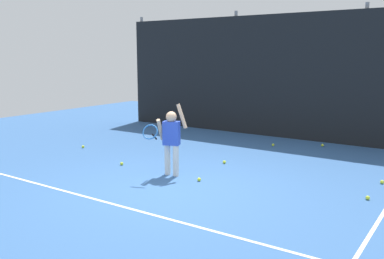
{
  "coord_description": "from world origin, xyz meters",
  "views": [
    {
      "loc": [
        4.07,
        -5.5,
        2.21
      ],
      "look_at": [
        -0.26,
        0.9,
        0.85
      ],
      "focal_mm": 39.38,
      "sensor_mm": 36.0,
      "label": 1
    }
  ],
  "objects": [
    {
      "name": "tennis_ball_4",
      "position": [
        0.03,
        4.06,
        0.03
      ],
      "size": [
        0.07,
        0.07,
        0.07
      ],
      "primitive_type": "sphere",
      "color": "#CCE033",
      "rests_on": "ground"
    },
    {
      "name": "fence_post_0",
      "position": [
        -5.24,
        5.32,
        1.73
      ],
      "size": [
        0.09,
        0.09,
        3.45
      ],
      "primitive_type": "cylinder",
      "color": "slate",
      "rests_on": "ground"
    },
    {
      "name": "tennis_ball_6",
      "position": [
        -0.12,
        1.89,
        0.03
      ],
      "size": [
        0.07,
        0.07,
        0.07
      ],
      "primitive_type": "sphere",
      "color": "#CCE033",
      "rests_on": "ground"
    },
    {
      "name": "back_fence_windscreen",
      "position": [
        0.0,
        5.26,
        1.65
      ],
      "size": [
        10.78,
        0.08,
        3.3
      ],
      "primitive_type": "cube",
      "color": "black",
      "rests_on": "ground"
    },
    {
      "name": "ground_plane",
      "position": [
        0.0,
        0.0,
        0.0
      ],
      "size": [
        20.0,
        20.0,
        0.0
      ],
      "primitive_type": "plane",
      "color": "#335B93"
    },
    {
      "name": "fence_post_1",
      "position": [
        -1.75,
        5.32,
        1.73
      ],
      "size": [
        0.09,
        0.09,
        3.45
      ],
      "primitive_type": "cylinder",
      "color": "slate",
      "rests_on": "ground"
    },
    {
      "name": "tennis_ball_5",
      "position": [
        1.06,
        4.69,
        0.03
      ],
      "size": [
        0.07,
        0.07,
        0.07
      ],
      "primitive_type": "sphere",
      "color": "#CCE033",
      "rests_on": "ground"
    },
    {
      "name": "tennis_ball_3",
      "position": [
        -1.79,
        0.6,
        0.03
      ],
      "size": [
        0.07,
        0.07,
        0.07
      ],
      "primitive_type": "sphere",
      "color": "#CCE033",
      "rests_on": "ground"
    },
    {
      "name": "fence_post_2",
      "position": [
        1.75,
        5.32,
        1.73
      ],
      "size": [
        0.09,
        0.09,
        3.45
      ],
      "primitive_type": "cylinder",
      "color": "slate",
      "rests_on": "ground"
    },
    {
      "name": "court_line_baseline",
      "position": [
        0.0,
        -1.16,
        0.0
      ],
      "size": [
        9.0,
        0.05,
        0.0
      ],
      "primitive_type": "cube",
      "color": "white",
      "rests_on": "ground"
    },
    {
      "name": "tennis_ball_0",
      "position": [
        -3.7,
        1.27,
        0.03
      ],
      "size": [
        0.07,
        0.07,
        0.07
      ],
      "primitive_type": "sphere",
      "color": "#CCE033",
      "rests_on": "ground"
    },
    {
      "name": "tennis_player",
      "position": [
        -0.52,
        0.58,
        0.73
      ],
      "size": [
        0.56,
        0.74,
        1.35
      ],
      "rotation": [
        0.0,
        0.0,
        0.35
      ],
      "color": "silver",
      "rests_on": "ground"
    },
    {
      "name": "tennis_ball_1",
      "position": [
        2.86,
        2.22,
        0.03
      ],
      "size": [
        0.07,
        0.07,
        0.07
      ],
      "primitive_type": "sphere",
      "color": "#CCE033",
      "rests_on": "ground"
    },
    {
      "name": "tennis_ball_2",
      "position": [
        2.84,
        1.2,
        0.03
      ],
      "size": [
        0.07,
        0.07,
        0.07
      ],
      "primitive_type": "sphere",
      "color": "#CCE033",
      "rests_on": "ground"
    },
    {
      "name": "tennis_ball_7",
      "position": [
        0.13,
        0.56,
        0.03
      ],
      "size": [
        0.07,
        0.07,
        0.07
      ],
      "primitive_type": "sphere",
      "color": "#CCE033",
      "rests_on": "ground"
    }
  ]
}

